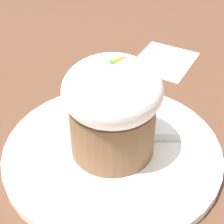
# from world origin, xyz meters

# --- Properties ---
(ground_plane) EXTENTS (4.00, 4.00, 0.00)m
(ground_plane) POSITION_xyz_m (0.00, 0.00, 0.00)
(ground_plane) COLOR #513323
(dessert_plate) EXTENTS (0.26, 0.26, 0.01)m
(dessert_plate) POSITION_xyz_m (0.00, 0.00, 0.01)
(dessert_plate) COLOR white
(dessert_plate) RESTS_ON ground_plane
(carrot_cake) EXTENTS (0.11, 0.11, 0.12)m
(carrot_cake) POSITION_xyz_m (-0.00, 0.00, 0.07)
(carrot_cake) COLOR brown
(carrot_cake) RESTS_ON dessert_plate
(spoon) EXTENTS (0.08, 0.09, 0.01)m
(spoon) POSITION_xyz_m (0.03, -0.01, 0.01)
(spoon) COLOR silver
(spoon) RESTS_ON dessert_plate
(paper_napkin) EXTENTS (0.13, 0.12, 0.00)m
(paper_napkin) POSITION_xyz_m (0.22, 0.10, 0.00)
(paper_napkin) COLOR white
(paper_napkin) RESTS_ON ground_plane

